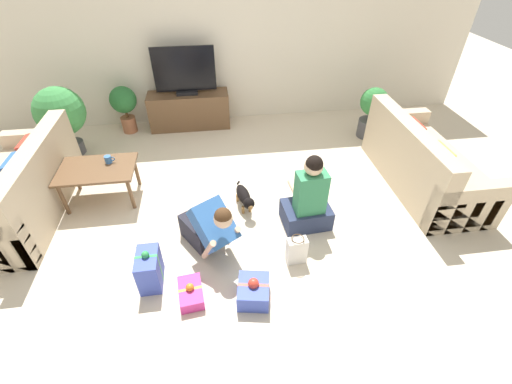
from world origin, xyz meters
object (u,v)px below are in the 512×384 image
Objects in this scene: sofa_left at (23,191)px; sofa_right at (422,164)px; potted_plant_corner_right at (372,110)px; gift_box_c at (150,269)px; person_kneeling at (209,227)px; person_sitting at (308,201)px; gift_box_b at (254,291)px; potted_plant_back_left at (124,104)px; gift_bag_a at (297,250)px; coffee_table at (97,172)px; potted_plant_corner_left at (60,114)px; tv_console at (190,110)px; dog at (245,197)px; tv at (185,73)px; gift_box_a at (191,293)px; mug at (108,159)px.

sofa_right is at bearing 88.92° from sofa_left.
potted_plant_corner_right is 4.01m from gift_box_c.
person_sitting is at bearing -19.87° from person_kneeling.
potted_plant_corner_right is 2.16× the size of gift_box_b.
potted_plant_back_left is 3.72m from gift_bag_a.
potted_plant_corner_left is at bearing 120.20° from coffee_table.
tv_console is at bearing 59.86° from coffee_table.
person_kneeling is at bearing -38.90° from coffee_table.
tv_console is at bearing 2.88° from potted_plant_back_left.
sofa_left reaches higher than dog.
dog is 1.26m from gift_box_b.
tv is 1.01× the size of person_sitting.
potted_plant_corner_left is (0.15, 1.30, 0.33)m from sofa_left.
person_sitting reaches higher than tv_console.
potted_plant_corner_left is (-4.54, 0.09, 0.19)m from potted_plant_corner_right.
coffee_table is 2.44× the size of gift_box_a.
tv reaches higher than gift_box_a.
potted_plant_back_left is 3.05m from person_kneeling.
dog is (1.71, -0.44, -0.22)m from coffee_table.
potted_plant_back_left is at bearing 107.06° from gift_box_a.
dog is (-0.66, 0.36, -0.16)m from person_sitting.
gift_box_c reaches higher than dog.
gift_box_a is at bearing -61.03° from mug.
sofa_left is 1.00× the size of sofa_right.
potted_plant_corner_right is (3.86, 1.07, 0.05)m from coffee_table.
potted_plant_corner_right is 0.85× the size of person_sitting.
gift_bag_a is (2.96, -1.18, -0.15)m from sofa_left.
tv_console is at bearing 90.00° from tv.
potted_plant_back_left is at bearing -177.12° from tv.
potted_plant_back_left is 2.10× the size of gift_box_a.
sofa_right is at bearing -34.28° from tv_console.
gift_bag_a is (-1.73, -2.39, -0.29)m from potted_plant_corner_right.
gift_bag_a is at bearing -70.67° from tv_console.
person_sitting is at bearing -39.37° from dog.
dog is (1.66, -2.19, -0.30)m from potted_plant_back_left.
potted_plant_corner_left reaches higher than sofa_right.
mug is (0.08, -1.64, 0.02)m from potted_plant_back_left.
dog is (0.66, -2.24, -0.72)m from tv.
person_sitting reaches higher than gift_box_a.
gift_box_b is at bearing -65.08° from potted_plant_back_left.
potted_plant_back_left is (-0.99, -0.05, 0.20)m from tv_console.
potted_plant_back_left is at bearing -51.81° from person_sitting.
dog is at bearing -33.97° from potted_plant_corner_left.
person_kneeling is (1.96, -2.20, -0.32)m from potted_plant_corner_left.
tv_console is at bearing 109.33° from gift_bag_a.
coffee_table is at bearing -59.80° from potted_plant_corner_left.
gift_bag_a is at bearing 37.99° from gift_box_b.
sofa_left is 1.48× the size of tv_console.
gift_box_a is (1.08, -1.61, -0.34)m from coffee_table.
gift_box_a is 2.00m from mug.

